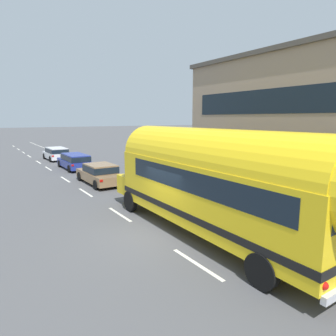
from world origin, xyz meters
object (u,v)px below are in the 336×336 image
car_second (75,160)px  car_third (56,153)px  painted_bus (219,180)px  car_lead (100,173)px

car_second → car_third: same height
car_second → painted_bus: bearing=-90.5°
car_lead → car_third: bearing=88.9°
painted_bus → car_lead: painted_bus is taller
car_second → car_third: bearing=89.8°
car_lead → car_third: same height
car_lead → car_third: (0.27, 13.80, 0.05)m
car_lead → car_second: same height
car_third → car_lead: bearing=-91.1°
car_lead → car_second: 6.88m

